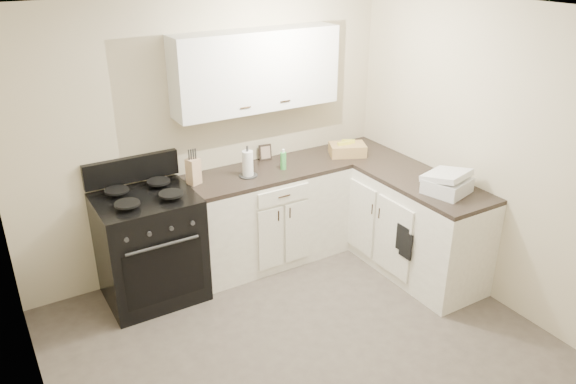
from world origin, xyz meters
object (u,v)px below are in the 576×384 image
paper_towel (248,164)px  wicker_basket (347,150)px  stove (150,249)px  countertop_grill (447,186)px  knife_block (194,171)px

paper_towel → wicker_basket: (1.09, -0.03, -0.06)m
stove → paper_towel: size_ratio=4.14×
countertop_grill → paper_towel: bearing=121.9°
paper_towel → wicker_basket: 1.09m
stove → wicker_basket: (2.05, -0.04, 0.54)m
paper_towel → wicker_basket: bearing=-1.3°
stove → paper_towel: (0.96, -0.01, 0.60)m
stove → knife_block: knife_block is taller
wicker_basket → countertop_grill: bearing=-81.0°
wicker_basket → countertop_grill: (0.18, -1.16, 0.01)m
knife_block → wicker_basket: (1.58, -0.12, -0.06)m
stove → knife_block: (0.48, 0.08, 0.60)m
paper_towel → wicker_basket: size_ratio=0.69×
paper_towel → countertop_grill: size_ratio=0.70×
stove → countertop_grill: size_ratio=2.88×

